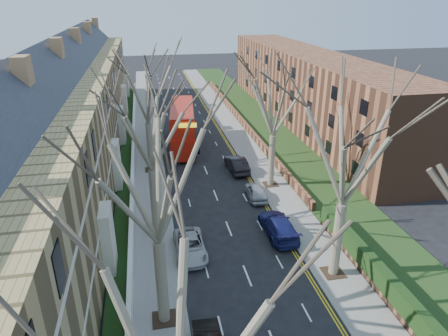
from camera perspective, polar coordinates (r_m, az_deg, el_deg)
pavement_left at (r=53.82m, az=-10.97°, el=4.29°), size 3.00×102.00×0.12m
pavement_right at (r=55.10m, az=1.62°, el=5.17°), size 3.00×102.00×0.12m
terrace_left at (r=45.25m, az=-21.05°, el=6.78°), size 9.70×78.00×13.60m
flats_right at (r=60.96m, az=11.58°, el=11.29°), size 13.97×54.00×10.00m
wall_hedge_right at (r=25.28m, az=26.07°, el=-19.24°), size 0.70×24.00×1.80m
front_wall_left at (r=46.14m, az=-12.85°, el=1.61°), size 0.30×78.00×1.00m
grass_verge_right at (r=56.21m, az=6.12°, el=5.51°), size 6.00×102.00×0.06m
tree_left_mid at (r=19.58m, az=-10.11°, el=-0.22°), size 10.50×10.50×14.71m
tree_left_far at (r=29.12m, az=-10.77°, el=6.96°), size 10.15×10.15×14.22m
tree_left_dist at (r=40.73m, az=-11.23°, el=12.03°), size 10.50×10.50×14.71m
tree_right_mid at (r=24.32m, az=17.62°, el=3.76°), size 10.50×10.50×14.71m
tree_right_far at (r=36.78m, az=7.31°, el=10.58°), size 10.15×10.15×14.22m
double_decker_bus at (r=49.31m, az=-5.92°, el=5.79°), size 3.99×12.30×5.01m
car_left_far at (r=29.47m, az=-4.85°, el=-11.05°), size 2.21×4.71×1.30m
car_right_near at (r=31.75m, az=7.79°, el=-8.17°), size 2.16×5.31×1.54m
car_right_mid at (r=37.01m, az=4.62°, el=-3.34°), size 1.81×4.07×1.36m
car_right_far at (r=42.48m, az=1.84°, el=0.54°), size 1.92×4.89×1.58m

